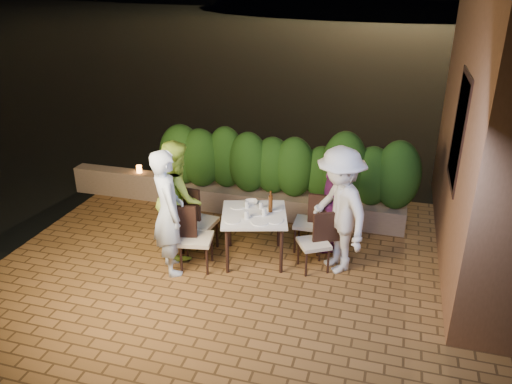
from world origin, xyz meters
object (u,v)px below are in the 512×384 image
at_px(dining_table, 254,236).
at_px(beer_bottle, 271,201).
at_px(chair_right_back, 309,222).
at_px(diner_white, 339,211).
at_px(diner_blue, 168,212).
at_px(parapet_lamp, 139,169).
at_px(chair_left_back, 199,221).
at_px(diner_green, 177,198).
at_px(chair_left_front, 196,237).
at_px(bowl, 251,202).
at_px(diner_purple, 333,202).
at_px(chair_right_front, 314,242).

distance_m(dining_table, beer_bottle, 0.59).
xyz_separation_m(beer_bottle, chair_right_back, (0.51, 0.38, -0.45)).
bearing_deg(diner_white, diner_blue, -111.22).
relative_size(dining_table, chair_right_back, 0.99).
bearing_deg(parapet_lamp, chair_left_back, -40.42).
bearing_deg(diner_green, chair_left_front, -165.25).
bearing_deg(diner_white, chair_left_back, -125.98).
relative_size(bowl, chair_left_back, 0.19).
xyz_separation_m(dining_table, diner_purple, (1.05, 0.64, 0.41)).
bearing_deg(chair_left_front, diner_green, 127.85).
height_order(diner_blue, diner_white, diner_white).
distance_m(chair_left_front, chair_right_back, 1.75).
relative_size(diner_blue, diner_green, 1.03).
bearing_deg(chair_left_front, bowl, 41.69).
relative_size(beer_bottle, chair_left_back, 0.32).
height_order(chair_right_front, diner_blue, diner_blue).
height_order(chair_right_front, diner_green, diner_green).
relative_size(chair_left_back, chair_right_front, 1.16).
bearing_deg(chair_left_front, parapet_lamp, 123.75).
xyz_separation_m(diner_blue, diner_purple, (2.10, 1.25, -0.13)).
bearing_deg(chair_right_back, diner_blue, 31.24).
height_order(chair_right_back, diner_purple, diner_purple).
bearing_deg(diner_blue, beer_bottle, -97.52).
bearing_deg(dining_table, bowl, 113.24).
distance_m(chair_left_front, diner_white, 2.05).
bearing_deg(parapet_lamp, dining_table, -30.09).
distance_m(chair_right_front, diner_blue, 2.09).
height_order(dining_table, bowl, bowl).
bearing_deg(diner_purple, dining_table, -76.08).
height_order(diner_green, parapet_lamp, diner_green).
bearing_deg(chair_left_back, diner_white, 8.75).
relative_size(diner_purple, parapet_lamp, 11.16).
xyz_separation_m(chair_left_back, chair_right_back, (1.58, 0.51, -0.04)).
bearing_deg(bowl, diner_white, -9.69).
distance_m(beer_bottle, chair_left_back, 1.16).
bearing_deg(diner_purple, beer_bottle, -76.14).
bearing_deg(parapet_lamp, chair_left_front, -45.73).
bearing_deg(diner_purple, chair_left_front, -75.85).
height_order(chair_right_front, parapet_lamp, chair_right_front).
distance_m(chair_left_back, diner_white, 2.11).
relative_size(chair_right_back, diner_white, 0.51).
distance_m(chair_left_back, parapet_lamp, 2.42).
relative_size(diner_white, parapet_lamp, 13.17).
xyz_separation_m(dining_table, chair_left_front, (-0.73, -0.46, 0.11)).
distance_m(dining_table, parapet_lamp, 3.13).
relative_size(bowl, diner_blue, 0.11).
relative_size(chair_left_back, chair_right_back, 1.09).
bearing_deg(diner_green, diner_purple, -105.75).
distance_m(bowl, diner_purple, 1.22).
bearing_deg(diner_purple, chair_left_back, -89.02).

